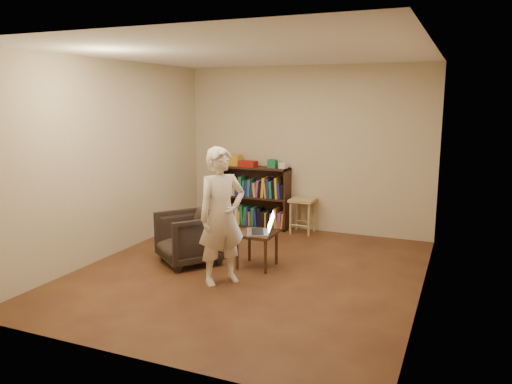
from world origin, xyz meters
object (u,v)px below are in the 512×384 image
at_px(side_table, 257,238).
at_px(person, 222,216).
at_px(bookshelf, 254,200).
at_px(armchair, 189,238).
at_px(stool, 303,205).
at_px(laptop, 263,228).

bearing_deg(side_table, person, -103.34).
bearing_deg(person, bookshelf, 52.12).
bearing_deg(armchair, person, 3.78).
relative_size(armchair, side_table, 1.63).
bearing_deg(bookshelf, stool, -5.17).
distance_m(armchair, person, 0.97).
bearing_deg(person, stool, 32.71).
xyz_separation_m(bookshelf, laptop, (0.92, -1.86, 0.07)).
distance_m(armchair, side_table, 0.89).
distance_m(stool, laptop, 1.79).
xyz_separation_m(bookshelf, armchair, (-0.03, -2.05, -0.11)).
bearing_deg(side_table, stool, 89.25).
height_order(laptop, person, person).
relative_size(stool, laptop, 1.14).
height_order(bookshelf, stool, bookshelf).
bearing_deg(laptop, stool, 157.95).
bearing_deg(bookshelf, laptop, -63.78).
height_order(side_table, person, person).
bearing_deg(side_table, laptop, 0.94).
bearing_deg(person, armchair, 93.62).
xyz_separation_m(stool, armchair, (-0.90, -1.97, -0.11)).
bearing_deg(bookshelf, person, -74.78).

